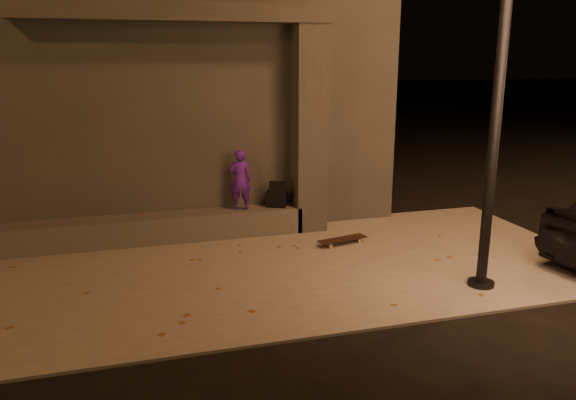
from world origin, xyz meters
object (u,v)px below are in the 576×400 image
object	(u,v)px
column	(309,130)
skateboarder	(240,180)
skateboard	(343,240)
backpack	(276,198)

from	to	relation	value
column	skateboarder	world-z (taller)	column
column	skateboard	bearing A→B (deg)	-75.23
backpack	skateboarder	bearing A→B (deg)	-155.99
backpack	skateboard	xyz separation A→B (m)	(0.87, -1.04, -0.54)
column	backpack	size ratio (longest dim) A/B	7.44
column	skateboarder	xyz separation A→B (m)	(-1.25, 0.00, -0.82)
skateboarder	skateboard	size ratio (longest dim) A/B	1.19
column	skateboarder	bearing A→B (deg)	180.00
skateboarder	skateboard	xyz separation A→B (m)	(1.53, -1.04, -0.91)
column	backpack	world-z (taller)	column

